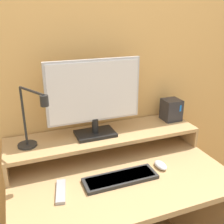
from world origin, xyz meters
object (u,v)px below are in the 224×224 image
at_px(desk_lamp, 31,124).
at_px(keyboard, 120,178).
at_px(monitor, 94,96).
at_px(remote_control, 61,191).
at_px(router_dock, 171,110).
at_px(mouse, 161,165).

distance_m(desk_lamp, keyboard, 0.52).
bearing_deg(monitor, remote_control, -132.91).
xyz_separation_m(router_dock, remote_control, (-0.80, -0.32, -0.19)).
distance_m(keyboard, mouse, 0.25).
distance_m(desk_lamp, router_dock, 0.89).
xyz_separation_m(mouse, remote_control, (-0.55, -0.02, -0.01)).
distance_m(monitor, keyboard, 0.46).
bearing_deg(mouse, router_dock, 50.76).
bearing_deg(remote_control, router_dock, 22.11).
relative_size(keyboard, remote_control, 2.16).
bearing_deg(mouse, desk_lamp, 161.92).
xyz_separation_m(monitor, mouse, (0.29, -0.26, -0.35)).
bearing_deg(mouse, keyboard, -173.91).
relative_size(keyboard, mouse, 3.93).
bearing_deg(keyboard, remote_control, 178.61).
distance_m(desk_lamp, mouse, 0.71).
height_order(monitor, mouse, monitor).
height_order(desk_lamp, remote_control, desk_lamp).
height_order(desk_lamp, router_dock, desk_lamp).
bearing_deg(keyboard, mouse, 6.09).
distance_m(mouse, remote_control, 0.55).
bearing_deg(monitor, desk_lamp, -170.87).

